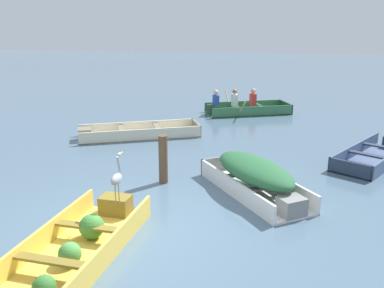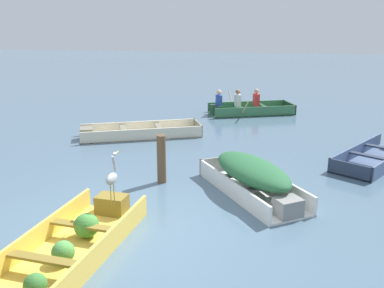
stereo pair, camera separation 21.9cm
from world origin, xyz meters
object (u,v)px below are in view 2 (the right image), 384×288
object	(u,v)px
skiff_white_near_moored	(253,175)
dinghy_yellow_foreground	(71,245)
rowboat_green_with_crew	(245,108)
skiff_cream_mid_moored	(136,133)
skiff_slate_blue_far_moored	(378,156)
heron_on_dinghy	(112,177)
mooring_post	(162,159)

from	to	relation	value
skiff_white_near_moored	dinghy_yellow_foreground	bearing A→B (deg)	-131.00
skiff_white_near_moored	rowboat_green_with_crew	distance (m)	7.60
skiff_cream_mid_moored	skiff_slate_blue_far_moored	xyz separation A→B (m)	(6.54, -0.93, 0.00)
dinghy_yellow_foreground	heron_on_dinghy	world-z (taller)	heron_on_dinghy
heron_on_dinghy	skiff_cream_mid_moored	bearing A→B (deg)	105.26
dinghy_yellow_foreground	mooring_post	distance (m)	3.14
mooring_post	skiff_white_near_moored	bearing A→B (deg)	-7.37
rowboat_green_with_crew	skiff_slate_blue_far_moored	bearing A→B (deg)	-52.79
skiff_cream_mid_moored	mooring_post	world-z (taller)	mooring_post
dinghy_yellow_foreground	skiff_slate_blue_far_moored	bearing A→B (deg)	46.21
skiff_cream_mid_moored	skiff_slate_blue_far_moored	size ratio (longest dim) A/B	1.17
skiff_cream_mid_moored	mooring_post	xyz separation A→B (m)	(1.74, -3.42, 0.40)
rowboat_green_with_crew	heron_on_dinghy	bearing A→B (deg)	-98.23
rowboat_green_with_crew	heron_on_dinghy	world-z (taller)	heron_on_dinghy
skiff_white_near_moored	heron_on_dinghy	size ratio (longest dim) A/B	3.36
skiff_white_near_moored	rowboat_green_with_crew	size ratio (longest dim) A/B	0.87
heron_on_dinghy	skiff_slate_blue_far_moored	bearing A→B (deg)	42.79
skiff_white_near_moored	skiff_slate_blue_far_moored	xyz separation A→B (m)	(2.88, 2.74, -0.29)
skiff_slate_blue_far_moored	skiff_white_near_moored	bearing A→B (deg)	-136.41
mooring_post	dinghy_yellow_foreground	bearing A→B (deg)	-99.74
dinghy_yellow_foreground	rowboat_green_with_crew	xyz separation A→B (m)	(1.68, 10.38, 0.07)
skiff_slate_blue_far_moored	rowboat_green_with_crew	bearing A→B (deg)	127.21
heron_on_dinghy	mooring_post	world-z (taller)	heron_on_dinghy
dinghy_yellow_foreground	mooring_post	world-z (taller)	mooring_post
dinghy_yellow_foreground	skiff_slate_blue_far_moored	distance (m)	7.71
heron_on_dinghy	mooring_post	xyz separation A→B (m)	(0.22, 2.16, -0.38)
skiff_white_near_moored	skiff_slate_blue_far_moored	bearing A→B (deg)	43.59
dinghy_yellow_foreground	skiff_slate_blue_far_moored	size ratio (longest dim) A/B	1.10
rowboat_green_with_crew	heron_on_dinghy	xyz separation A→B (m)	(-1.37, -9.46, 0.69)
dinghy_yellow_foreground	mooring_post	xyz separation A→B (m)	(0.53, 3.07, 0.37)
skiff_cream_mid_moored	heron_on_dinghy	bearing A→B (deg)	-74.74
skiff_white_near_moored	heron_on_dinghy	bearing A→B (deg)	-138.31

